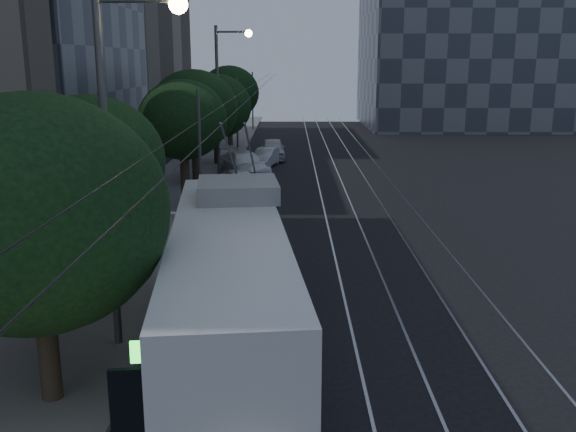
# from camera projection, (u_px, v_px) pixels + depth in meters

# --- Properties ---
(ground) EXTENTS (120.00, 120.00, 0.00)m
(ground) POSITION_uv_depth(u_px,v_px,m) (338.00, 313.00, 18.70)
(ground) COLOR black
(ground) RESTS_ON ground
(sidewalk) EXTENTS (5.00, 90.00, 0.15)m
(sidewalk) POSITION_uv_depth(u_px,v_px,m) (188.00, 183.00, 38.13)
(sidewalk) COLOR slate
(sidewalk) RESTS_ON ground
(tram_rails) EXTENTS (4.52, 90.00, 0.02)m
(tram_rails) POSITION_uv_depth(u_px,v_px,m) (356.00, 184.00, 38.12)
(tram_rails) COLOR #9B9CA4
(tram_rails) RESTS_ON ground
(overhead_wires) EXTENTS (2.23, 90.00, 6.00)m
(overhead_wires) POSITION_uv_depth(u_px,v_px,m) (229.00, 126.00, 37.32)
(overhead_wires) COLOR black
(overhead_wires) RESTS_ON ground
(building_distant_right) EXTENTS (22.00, 18.00, 24.00)m
(building_distant_right) POSITION_uv_depth(u_px,v_px,m) (470.00, 14.00, 69.23)
(building_distant_right) COLOR #393D48
(building_distant_right) RESTS_ON ground
(trolleybus) EXTENTS (3.99, 12.96, 5.63)m
(trolleybus) POSITION_uv_depth(u_px,v_px,m) (230.00, 285.00, 15.89)
(trolleybus) COLOR #BCBCBE
(trolleybus) RESTS_ON ground
(pickup_silver) EXTENTS (3.32, 5.95, 1.57)m
(pickup_silver) POSITION_uv_depth(u_px,v_px,m) (230.00, 196.00, 30.99)
(pickup_silver) COLOR #A3A6AA
(pickup_silver) RESTS_ON ground
(car_white_a) EXTENTS (2.62, 4.26, 1.36)m
(car_white_a) POSITION_uv_depth(u_px,v_px,m) (240.00, 182.00, 35.32)
(car_white_a) COLOR silver
(car_white_a) RESTS_ON ground
(car_white_b) EXTENTS (4.06, 5.84, 1.57)m
(car_white_b) POSITION_uv_depth(u_px,v_px,m) (244.00, 165.00, 40.32)
(car_white_b) COLOR silver
(car_white_b) RESTS_ON ground
(car_white_c) EXTENTS (2.11, 3.91, 1.22)m
(car_white_c) POSITION_uv_depth(u_px,v_px,m) (265.00, 157.00, 44.46)
(car_white_c) COLOR #B9BABE
(car_white_c) RESTS_ON ground
(car_white_d) EXTENTS (1.95, 4.53, 1.52)m
(car_white_d) POSITION_uv_depth(u_px,v_px,m) (273.00, 149.00, 47.54)
(car_white_d) COLOR silver
(car_white_d) RESTS_ON ground
(tree_0) EXTENTS (5.36, 5.36, 6.63)m
(tree_0) POSITION_uv_depth(u_px,v_px,m) (35.00, 214.00, 12.80)
(tree_0) COLOR black
(tree_0) RESTS_ON ground
(tree_1) EXTENTS (4.18, 4.18, 6.29)m
(tree_1) POSITION_uv_depth(u_px,v_px,m) (90.00, 163.00, 17.90)
(tree_1) COLOR black
(tree_1) RESTS_ON ground
(tree_2) EXTENTS (4.23, 4.23, 6.34)m
(tree_2) POSITION_uv_depth(u_px,v_px,m) (183.00, 120.00, 30.41)
(tree_2) COLOR black
(tree_2) RESTS_ON ground
(tree_3) EXTENTS (5.12, 5.12, 6.70)m
(tree_3) POSITION_uv_depth(u_px,v_px,m) (194.00, 110.00, 37.25)
(tree_3) COLOR black
(tree_3) RESTS_ON ground
(tree_4) EXTENTS (4.88, 4.88, 6.30)m
(tree_4) POSITION_uv_depth(u_px,v_px,m) (216.00, 106.00, 43.98)
(tree_4) COLOR black
(tree_4) RESTS_ON ground
(tree_5) EXTENTS (4.98, 4.98, 6.77)m
(tree_5) POSITION_uv_depth(u_px,v_px,m) (229.00, 93.00, 53.58)
(tree_5) COLOR black
(tree_5) RESTS_ON ground
(streetlamp_near) EXTENTS (2.18, 0.44, 8.86)m
(streetlamp_near) POSITION_uv_depth(u_px,v_px,m) (122.00, 138.00, 15.20)
(streetlamp_near) COLOR #555457
(streetlamp_near) RESTS_ON ground
(streetlamp_far) EXTENTS (2.25, 0.44, 9.19)m
(streetlamp_far) POSITION_uv_depth(u_px,v_px,m) (224.00, 87.00, 38.68)
(streetlamp_far) COLOR #555457
(streetlamp_far) RESTS_ON ground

